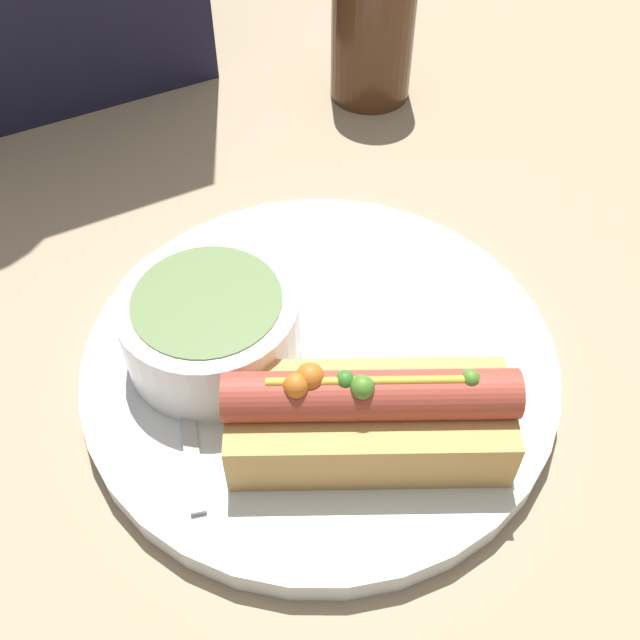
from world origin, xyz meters
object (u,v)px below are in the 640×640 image
object	(u,v)px
hot_dog	(368,416)
spoon	(180,354)
drinking_glass	(372,36)
soup_bowl	(211,324)

from	to	relation	value
hot_dog	spoon	world-z (taller)	hot_dog
hot_dog	drinking_glass	xyz separation A→B (m)	(0.20, 0.33, 0.01)
hot_dog	soup_bowl	xyz separation A→B (m)	(-0.05, 0.10, 0.00)
soup_bowl	drinking_glass	xyz separation A→B (m)	(0.25, 0.23, 0.01)
spoon	drinking_glass	size ratio (longest dim) A/B	1.34
hot_dog	soup_bowl	distance (m)	0.11
hot_dog	drinking_glass	size ratio (longest dim) A/B	1.49
soup_bowl	spoon	world-z (taller)	soup_bowl
hot_dog	drinking_glass	world-z (taller)	drinking_glass
drinking_glass	hot_dog	bearing A→B (deg)	-120.56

